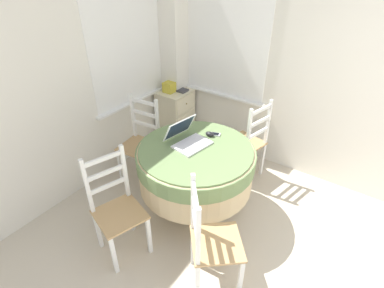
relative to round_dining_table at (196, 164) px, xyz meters
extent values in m
cube|color=white|center=(-0.81, 1.31, 0.69)|extent=(4.20, 0.06, 2.55)
cube|color=white|center=(0.46, 1.28, 0.90)|extent=(1.10, 0.01, 1.42)
cube|color=white|center=(0.46, 1.25, 0.18)|extent=(1.18, 0.07, 0.02)
cube|color=white|center=(1.32, -1.27, 0.69)|extent=(0.06, 5.10, 2.55)
cube|color=white|center=(1.28, 0.45, 0.90)|extent=(0.01, 1.10, 1.42)
cube|color=white|center=(1.25, 0.45, 0.18)|extent=(0.07, 1.18, 0.02)
cube|color=white|center=(1.15, 1.14, 0.69)|extent=(0.28, 0.28, 2.55)
cylinder|color=#4C3D2D|center=(0.00, 0.00, -0.57)|extent=(0.36, 0.36, 0.03)
cylinder|color=#4C3D2D|center=(0.00, 0.00, -0.20)|extent=(0.11, 0.11, 0.73)
cylinder|color=#CCB284|center=(0.00, 0.00, -0.04)|extent=(1.13, 1.13, 0.41)
cylinder|color=#6B8451|center=(0.00, 0.00, 0.09)|extent=(1.15, 1.15, 0.16)
cylinder|color=#6B8451|center=(0.00, 0.00, 0.18)|extent=(1.10, 1.10, 0.02)
cube|color=white|center=(0.03, 0.06, 0.20)|extent=(0.38, 0.30, 0.02)
cube|color=silver|center=(0.03, 0.07, 0.21)|extent=(0.33, 0.19, 0.00)
cube|color=white|center=(0.06, 0.23, 0.31)|extent=(0.36, 0.18, 0.22)
cube|color=#192338|center=(0.05, 0.23, 0.31)|extent=(0.33, 0.15, 0.19)
ellipsoid|color=black|center=(0.27, 0.02, 0.21)|extent=(0.06, 0.09, 0.05)
cube|color=#B2B7BC|center=(0.33, -0.01, 0.19)|extent=(0.09, 0.12, 0.01)
cube|color=black|center=(0.33, -0.01, 0.20)|extent=(0.07, 0.09, 0.00)
cube|color=tan|center=(0.06, 0.84, -0.14)|extent=(0.43, 0.43, 0.02)
cube|color=white|center=(-0.13, 0.99, -0.37)|extent=(0.04, 0.04, 0.44)
cube|color=white|center=(-0.09, 0.66, -0.37)|extent=(0.04, 0.04, 0.44)
cube|color=white|center=(0.20, 1.03, -0.37)|extent=(0.04, 0.04, 0.44)
cube|color=white|center=(0.24, 0.69, -0.37)|extent=(0.04, 0.04, 0.44)
cube|color=white|center=(0.20, 1.03, 0.15)|extent=(0.04, 0.04, 0.55)
cube|color=white|center=(0.24, 0.69, 0.15)|extent=(0.04, 0.04, 0.55)
cube|color=white|center=(0.22, 0.86, 0.35)|extent=(0.06, 0.34, 0.04)
cube|color=white|center=(0.22, 0.86, 0.21)|extent=(0.06, 0.34, 0.04)
cube|color=white|center=(0.22, 0.86, 0.07)|extent=(0.06, 0.34, 0.04)
cube|color=tan|center=(0.84, -0.12, -0.14)|extent=(0.47, 0.47, 0.02)
cube|color=white|center=(1.04, 0.00, -0.37)|extent=(0.04, 0.04, 0.44)
cube|color=white|center=(0.71, 0.08, -0.37)|extent=(0.04, 0.04, 0.44)
cube|color=white|center=(0.96, -0.33, -0.37)|extent=(0.04, 0.04, 0.44)
cube|color=white|center=(0.63, -0.25, -0.37)|extent=(0.04, 0.04, 0.44)
cube|color=white|center=(0.96, -0.33, 0.15)|extent=(0.04, 0.04, 0.55)
cube|color=white|center=(0.63, -0.25, 0.15)|extent=(0.04, 0.04, 0.55)
cube|color=white|center=(0.80, -0.29, 0.35)|extent=(0.33, 0.10, 0.04)
cube|color=white|center=(0.80, -0.29, 0.21)|extent=(0.33, 0.10, 0.04)
cube|color=white|center=(0.80, -0.29, 0.07)|extent=(0.33, 0.10, 0.04)
cube|color=tan|center=(-0.59, -0.61, -0.14)|extent=(0.55, 0.55, 0.02)
cube|color=white|center=(-0.61, -0.84, -0.37)|extent=(0.05, 0.05, 0.44)
cube|color=white|center=(-0.35, -0.62, -0.37)|extent=(0.05, 0.05, 0.44)
cube|color=white|center=(-0.83, -0.59, -0.37)|extent=(0.05, 0.05, 0.44)
cube|color=white|center=(-0.57, -0.37, -0.37)|extent=(0.05, 0.05, 0.44)
cube|color=white|center=(-0.83, -0.59, 0.15)|extent=(0.05, 0.05, 0.55)
cube|color=white|center=(-0.57, -0.37, 0.15)|extent=(0.05, 0.05, 0.55)
cube|color=white|center=(-0.70, -0.48, 0.35)|extent=(0.27, 0.24, 0.04)
cube|color=white|center=(-0.70, -0.48, 0.21)|extent=(0.27, 0.24, 0.04)
cube|color=white|center=(-0.70, -0.48, 0.07)|extent=(0.27, 0.24, 0.04)
cube|color=tan|center=(-0.81, 0.23, -0.14)|extent=(0.49, 0.49, 0.02)
cube|color=white|center=(-1.03, 0.12, -0.37)|extent=(0.04, 0.04, 0.44)
cube|color=white|center=(-0.70, 0.02, -0.37)|extent=(0.04, 0.04, 0.44)
cube|color=white|center=(-0.92, 0.44, -0.37)|extent=(0.04, 0.04, 0.44)
cube|color=white|center=(-0.60, 0.34, -0.37)|extent=(0.04, 0.04, 0.44)
cube|color=white|center=(-0.92, 0.44, 0.15)|extent=(0.04, 0.04, 0.55)
cube|color=white|center=(-0.60, 0.34, 0.15)|extent=(0.04, 0.04, 0.55)
cube|color=white|center=(-0.76, 0.39, 0.35)|extent=(0.33, 0.12, 0.04)
cube|color=white|center=(-0.76, 0.39, 0.21)|extent=(0.33, 0.12, 0.04)
cube|color=white|center=(-0.76, 0.39, 0.07)|extent=(0.33, 0.12, 0.04)
cube|color=beige|center=(1.02, 1.06, -0.22)|extent=(0.45, 0.37, 0.74)
cube|color=beige|center=(1.02, 1.06, 0.16)|extent=(0.47, 0.39, 0.02)
cube|color=beige|center=(1.02, 0.87, 0.03)|extent=(0.39, 0.01, 0.21)
sphere|color=olive|center=(1.02, 0.86, 0.03)|extent=(0.02, 0.02, 0.02)
cube|color=beige|center=(1.02, 0.87, -0.22)|extent=(0.39, 0.01, 0.21)
sphere|color=olive|center=(1.02, 0.86, -0.22)|extent=(0.02, 0.02, 0.02)
cube|color=beige|center=(1.02, 0.87, -0.47)|extent=(0.39, 0.01, 0.21)
sphere|color=olive|center=(1.02, 0.86, -0.47)|extent=(0.02, 0.02, 0.02)
cube|color=gold|center=(0.99, 1.08, 0.24)|extent=(0.22, 0.14, 0.13)
cube|color=#3F3F44|center=(1.07, 1.02, 0.18)|extent=(0.13, 0.26, 0.02)
camera|label=1|loc=(-1.95, -1.33, 1.77)|focal=28.00mm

